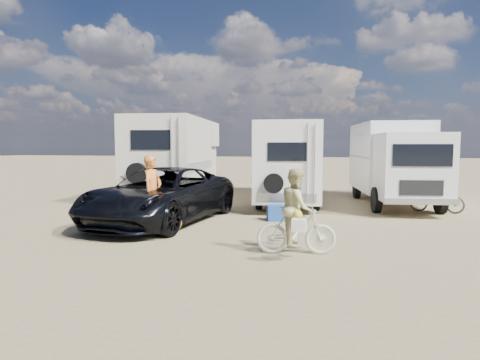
% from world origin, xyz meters
% --- Properties ---
extents(ground, '(140.00, 140.00, 0.00)m').
position_xyz_m(ground, '(0.00, 0.00, 0.00)').
color(ground, '#958059').
rests_on(ground, ground).
extents(rv_main, '(3.02, 7.67, 3.18)m').
position_xyz_m(rv_main, '(-0.23, 6.51, 1.59)').
color(rv_main, silver).
rests_on(rv_main, ground).
extents(rv_left, '(3.67, 7.73, 3.50)m').
position_xyz_m(rv_left, '(-5.41, 7.03, 1.75)').
color(rv_left, '#EDE5CD').
rests_on(rv_left, ground).
extents(box_truck, '(3.24, 6.83, 3.23)m').
position_xyz_m(box_truck, '(3.87, 6.51, 1.62)').
color(box_truck, silver).
rests_on(box_truck, ground).
extents(dark_suv, '(3.40, 6.27, 1.67)m').
position_xyz_m(dark_suv, '(-3.46, 1.00, 0.83)').
color(dark_suv, black).
rests_on(dark_suv, ground).
extents(bike_man, '(1.85, 0.82, 0.94)m').
position_xyz_m(bike_man, '(-3.15, -0.26, 0.47)').
color(bike_man, orange).
rests_on(bike_man, ground).
extents(bike_woman, '(1.76, 0.75, 1.03)m').
position_xyz_m(bike_woman, '(0.93, -1.76, 0.51)').
color(bike_woman, beige).
rests_on(bike_woman, ground).
extents(rider_man, '(0.53, 0.74, 1.89)m').
position_xyz_m(rider_man, '(-3.15, -0.26, 0.94)').
color(rider_man, orange).
rests_on(rider_man, ground).
extents(rider_woman, '(0.76, 0.91, 1.68)m').
position_xyz_m(rider_woman, '(0.93, -1.76, 0.84)').
color(rider_woman, '#C4BB7F').
rests_on(rider_woman, ground).
extents(bike_parked, '(1.84, 1.02, 0.92)m').
position_xyz_m(bike_parked, '(5.13, 4.95, 0.46)').
color(bike_parked, '#252725').
rests_on(bike_parked, ground).
extents(cooler, '(0.71, 0.60, 0.48)m').
position_xyz_m(cooler, '(-0.07, 2.10, 0.24)').
color(cooler, '#1D448E').
rests_on(cooler, ground).
extents(crate, '(0.59, 0.59, 0.40)m').
position_xyz_m(crate, '(0.22, 3.50, 0.20)').
color(crate, olive).
rests_on(crate, ground).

